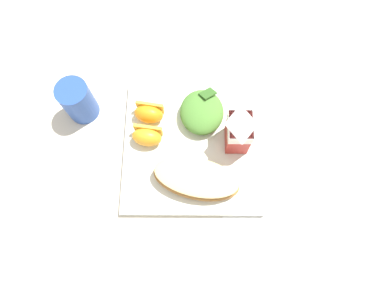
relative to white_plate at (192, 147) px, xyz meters
The scene contains 9 objects.
ground 0.01m from the white_plate, ahead, with size 3.00×3.00×0.00m, color beige.
white_plate is the anchor object (origin of this frame).
cheesy_pizza_bread 0.08m from the white_plate, ahead, with size 0.11×0.18×0.04m.
green_salad_pile 0.07m from the white_plate, 164.34° to the left, with size 0.10×0.09×0.05m.
milk_carton 0.11m from the white_plate, 97.19° to the left, with size 0.06×0.05×0.11m.
orange_wedge_front 0.11m from the white_plate, 124.60° to the right, with size 0.05×0.06×0.04m.
orange_wedge_middle 0.10m from the white_plate, 97.61° to the right, with size 0.04×0.06×0.04m.
paper_napkin 0.21m from the white_plate, 31.23° to the left, with size 0.11×0.11×0.00m, color white.
drinking_blue_cup 0.25m from the white_plate, 109.65° to the right, with size 0.06×0.06×0.10m, color #284CA3.
Camera 1 is at (0.22, 0.00, 0.68)m, focal length 32.24 mm.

